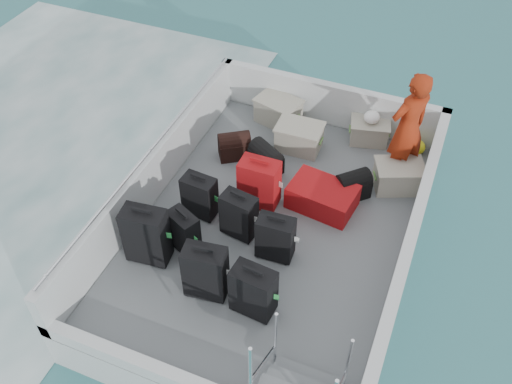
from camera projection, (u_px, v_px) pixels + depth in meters
ground at (271, 256)px, 7.95m from camera, size 160.00×160.00×0.00m
ferry_hull at (272, 242)px, 7.74m from camera, size 3.60×5.00×0.60m
deck at (272, 227)px, 7.52m from camera, size 3.30×4.70×0.02m
deck_fittings at (290, 232)px, 6.94m from camera, size 3.60×5.00×0.90m
suitcase_0 at (146, 236)px, 6.86m from camera, size 0.56×0.36×0.80m
suitcase_1 at (184, 233)px, 7.03m from camera, size 0.46×0.38×0.61m
suitcase_2 at (200, 197)px, 7.46m from camera, size 0.45×0.29×0.62m
suitcase_3 at (206, 272)px, 6.51m from camera, size 0.52×0.35×0.74m
suitcase_4 at (239, 216)px, 7.20m from camera, size 0.48×0.33×0.65m
suitcase_5 at (259, 184)px, 7.57m from camera, size 0.52×0.32×0.72m
suitcase_6 at (253, 292)px, 6.36m from camera, size 0.51×0.33×0.67m
suitcase_7 at (275, 238)px, 6.94m from camera, size 0.47×0.29×0.63m
suitcase_8 at (322, 197)px, 7.66m from camera, size 0.94×0.68×0.34m
duffel_0 at (235, 147)px, 8.40m from camera, size 0.55×0.50×0.32m
duffel_1 at (266, 160)px, 8.20m from camera, size 0.58×0.51×0.32m
duffel_2 at (353, 187)px, 7.81m from camera, size 0.53×0.53×0.32m
crate_0 at (278, 112)px, 8.96m from camera, size 0.73×0.59×0.39m
crate_1 at (299, 138)px, 8.50m from camera, size 0.66×0.46×0.39m
crate_2 at (369, 132)px, 8.64m from camera, size 0.62×0.50×0.33m
crate_3 at (398, 177)px, 7.90m from camera, size 0.74×0.64×0.37m
yellow_bag at (416, 147)px, 8.49m from camera, size 0.28×0.26×0.22m
white_bag at (372, 119)px, 8.46m from camera, size 0.24×0.24×0.18m
passenger at (408, 128)px, 7.63m from camera, size 0.71×0.74×1.69m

